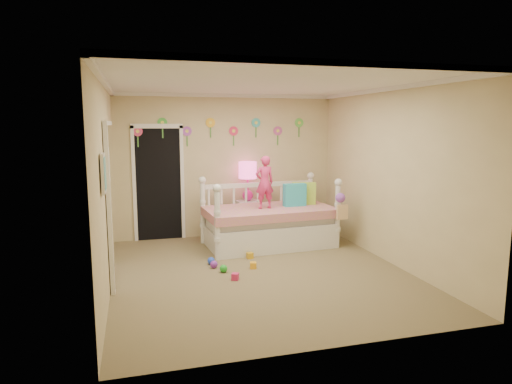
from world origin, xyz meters
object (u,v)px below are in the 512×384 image
object	(u,v)px
table_lamp	(248,175)
nightstand	(248,218)
daybed	(269,211)
child	(265,182)

from	to	relation	value
table_lamp	nightstand	bearing A→B (deg)	0.00
daybed	nightstand	bearing A→B (deg)	100.83
daybed	child	bearing A→B (deg)	-149.02
child	nightstand	distance (m)	1.11
nightstand	table_lamp	xyz separation A→B (m)	(0.00, 0.00, 0.81)
nightstand	daybed	bearing A→B (deg)	-80.70
daybed	child	world-z (taller)	child
daybed	nightstand	distance (m)	0.79
child	nightstand	size ratio (longest dim) A/B	1.33
table_lamp	child	bearing A→B (deg)	-83.49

